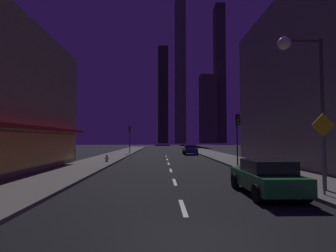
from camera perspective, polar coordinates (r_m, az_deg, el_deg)
ground_plane at (r=37.73m, az=-0.49°, el=-6.43°), size 78.00×136.00×0.10m
sidewalk_right at (r=38.50m, az=10.05°, el=-6.13°), size 4.00×76.00×0.15m
sidewalk_left at (r=38.22m, az=-11.10°, el=-6.15°), size 4.00×76.00×0.15m
lane_marking_center at (r=19.40m, az=0.61°, el=-9.65°), size 0.16×33.40×0.01m
skyscraper_distant_tall at (r=143.62m, az=-1.08°, el=6.81°), size 5.48×5.25×52.85m
skyscraper_distant_mid at (r=142.47m, az=2.68°, el=11.72°), size 5.61×6.51×76.32m
skyscraper_distant_short at (r=143.67m, az=8.66°, el=3.62°), size 8.40×8.49×36.88m
skyscraper_distant_slender at (r=156.47m, az=11.16°, el=11.10°), size 5.47×8.62×79.82m
car_parked_near at (r=11.70m, az=20.59°, el=-10.33°), size 1.98×4.24×1.45m
car_parked_far at (r=38.88m, az=4.82°, el=-5.15°), size 1.98×4.24×1.45m
fire_hydrant_far_left at (r=25.92m, az=-13.17°, el=-6.87°), size 0.42×0.30×0.65m
traffic_light_near_right at (r=21.96m, az=14.91°, el=-0.44°), size 0.32×0.48×4.20m
traffic_light_far_left at (r=40.67m, az=-8.34°, el=-1.58°), size 0.32×0.48×4.20m
street_lamp_right at (r=12.88m, az=27.29°, el=9.87°), size 1.96×0.56×6.58m
pedestrian_crossing_sign at (r=11.89m, az=30.74°, el=-3.82°), size 0.91×0.08×3.15m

